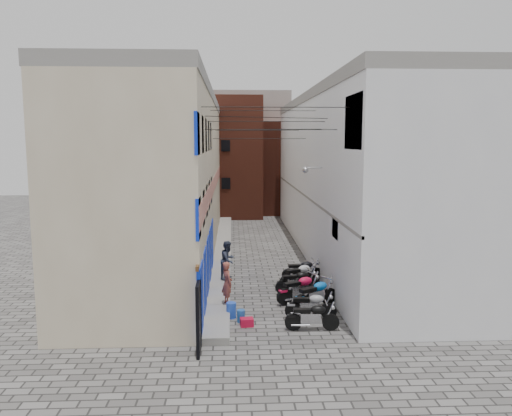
{
  "coord_description": "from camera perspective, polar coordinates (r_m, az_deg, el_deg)",
  "views": [
    {
      "loc": [
        -1.48,
        -14.95,
        6.37
      ],
      "look_at": [
        -0.29,
        10.09,
        3.0
      ],
      "focal_mm": 35.0,
      "sensor_mm": 36.0,
      "label": 1
    }
  ],
  "objects": [
    {
      "name": "ground",
      "position": [
        16.32,
        2.8,
        -15.34
      ],
      "size": [
        90.0,
        90.0,
        0.0
      ],
      "primitive_type": "plane",
      "color": "#514E4C",
      "rests_on": "ground"
    },
    {
      "name": "plinth",
      "position": [
        28.64,
        -3.81,
        -4.95
      ],
      "size": [
        0.9,
        26.0,
        0.25
      ],
      "primitive_type": "cube",
      "color": "gray",
      "rests_on": "ground"
    },
    {
      "name": "building_left",
      "position": [
        28.18,
        -9.87,
        3.74
      ],
      "size": [
        5.1,
        27.0,
        9.0
      ],
      "color": "#C1AF92",
      "rests_on": "ground"
    },
    {
      "name": "building_right",
      "position": [
        28.74,
        10.33,
        3.82
      ],
      "size": [
        5.94,
        26.0,
        9.0
      ],
      "color": "silver",
      "rests_on": "ground"
    },
    {
      "name": "building_far_brick_left",
      "position": [
        42.97,
        -3.43,
        5.82
      ],
      "size": [
        6.0,
        6.0,
        10.0
      ],
      "primitive_type": "cube",
      "color": "maroon",
      "rests_on": "ground"
    },
    {
      "name": "building_far_brick_right",
      "position": [
        45.23,
        2.98,
        4.65
      ],
      "size": [
        5.0,
        6.0,
        8.0
      ],
      "primitive_type": "cube",
      "color": "maroon",
      "rests_on": "ground"
    },
    {
      "name": "building_far_concrete",
      "position": [
        48.98,
        -0.99,
        6.64
      ],
      "size": [
        8.0,
        5.0,
        11.0
      ],
      "primitive_type": "cube",
      "color": "gray",
      "rests_on": "ground"
    },
    {
      "name": "far_shopfront",
      "position": [
        40.51,
        -0.6,
        0.33
      ],
      "size": [
        2.0,
        0.3,
        2.4
      ],
      "primitive_type": "cube",
      "color": "black",
      "rests_on": "ground"
    },
    {
      "name": "overhead_wires",
      "position": [
        22.65,
        1.04,
        9.56
      ],
      "size": [
        5.8,
        13.02,
        1.32
      ],
      "color": "black",
      "rests_on": "ground"
    },
    {
      "name": "motorcycle_a",
      "position": [
        17.33,
        6.42,
        -12.07
      ],
      "size": [
        1.88,
        0.7,
        1.07
      ],
      "primitive_type": null,
      "rotation": [
        0.0,
        0.0,
        -1.63
      ],
      "color": "black",
      "rests_on": "ground"
    },
    {
      "name": "motorcycle_b",
      "position": [
        18.4,
        6.29,
        -10.86
      ],
      "size": [
        1.93,
        0.8,
        1.09
      ],
      "primitive_type": null,
      "rotation": [
        0.0,
        0.0,
        -1.68
      ],
      "color": "#999A9D",
      "rests_on": "ground"
    },
    {
      "name": "motorcycle_c",
      "position": [
        19.45,
        6.84,
        -9.6
      ],
      "size": [
        2.16,
        1.72,
        1.24
      ],
      "primitive_type": null,
      "rotation": [
        0.0,
        0.0,
        -1.0
      ],
      "color": "#0C61B9",
      "rests_on": "ground"
    },
    {
      "name": "motorcycle_d",
      "position": [
        20.1,
        5.1,
        -9.01
      ],
      "size": [
        2.21,
        1.54,
        1.23
      ],
      "primitive_type": null,
      "rotation": [
        0.0,
        0.0,
        -1.12
      ],
      "color": "#C30D39",
      "rests_on": "ground"
    },
    {
      "name": "motorcycle_e",
      "position": [
        21.25,
        4.78,
        -8.25
      ],
      "size": [
        2.0,
        0.93,
        1.12
      ],
      "primitive_type": null,
      "rotation": [
        0.0,
        0.0,
        -1.4
      ],
      "color": "black",
      "rests_on": "ground"
    },
    {
      "name": "motorcycle_f",
      "position": [
        22.18,
        5.05,
        -7.51
      ],
      "size": [
        2.09,
        1.42,
        1.16
      ],
      "primitive_type": null,
      "rotation": [
        0.0,
        0.0,
        -1.13
      ],
      "color": "#B9BABE",
      "rests_on": "ground"
    },
    {
      "name": "motorcycle_g",
      "position": [
        23.03,
        5.34,
        -7.0
      ],
      "size": [
        1.98,
        0.8,
        1.12
      ],
      "primitive_type": null,
      "rotation": [
        0.0,
        0.0,
        -1.47
      ],
      "color": "black",
      "rests_on": "ground"
    },
    {
      "name": "person_a",
      "position": [
        19.04,
        -3.31,
        -8.54
      ],
      "size": [
        0.57,
        0.69,
        1.63
      ],
      "primitive_type": "imported",
      "rotation": [
        0.0,
        0.0,
        1.92
      ],
      "color": "#A04B3A",
      "rests_on": "plinth"
    },
    {
      "name": "person_b",
      "position": [
        22.4,
        -3.22,
        -5.94
      ],
      "size": [
        0.99,
        1.05,
        1.72
      ],
      "primitive_type": "imported",
      "rotation": [
        0.0,
        0.0,
        1.02
      ],
      "color": "#303648",
      "rests_on": "plinth"
    },
    {
      "name": "water_jug_near",
      "position": [
        18.08,
        -1.73,
        -12.23
      ],
      "size": [
        0.29,
        0.29,
        0.44
      ],
      "primitive_type": "cylinder",
      "rotation": [
        0.0,
        0.0,
        -0.04
      ],
      "color": "#225AAC",
      "rests_on": "ground"
    },
    {
      "name": "water_jug_far",
      "position": [
        18.48,
        -2.84,
        -11.59
      ],
      "size": [
        0.38,
        0.38,
        0.57
      ],
      "primitive_type": "cylinder",
      "rotation": [
        0.0,
        0.0,
        0.03
      ],
      "color": "blue",
      "rests_on": "ground"
    },
    {
      "name": "red_crate",
      "position": [
        17.73,
        -1.06,
        -12.92
      ],
      "size": [
        0.48,
        0.38,
        0.28
      ],
      "primitive_type": "cube",
      "rotation": [
        0.0,
        0.0,
        0.11
      ],
      "color": "#B70D2C",
      "rests_on": "ground"
    }
  ]
}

